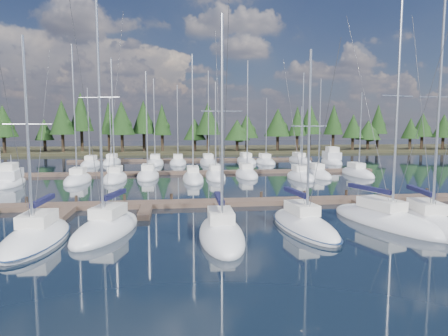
{
  "coord_description": "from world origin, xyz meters",
  "views": [
    {
      "loc": [
        -3.73,
        -15.58,
        6.88
      ],
      "look_at": [
        1.0,
        22.0,
        2.75
      ],
      "focal_mm": 32.0,
      "sensor_mm": 36.0,
      "label": 1
    }
  ],
  "objects": [
    {
      "name": "front_sailboat_3",
      "position": [
        -0.94,
        7.85,
        0.29
      ],
      "size": [
        2.85,
        8.34,
        13.89
      ],
      "color": "silver",
      "rests_on": "ground"
    },
    {
      "name": "back_docks",
      "position": [
        0.0,
        49.58,
        0.2
      ],
      "size": [
        50.0,
        21.8,
        0.4
      ],
      "color": "brown",
      "rests_on": "ground"
    },
    {
      "name": "tree_line",
      "position": [
        -1.11,
        80.14,
        7.36
      ],
      "size": [
        183.66,
        11.51,
        13.91
      ],
      "color": "black",
      "rests_on": "far_shore"
    },
    {
      "name": "front_sailboat_1",
      "position": [
        -11.82,
        8.4,
        0.27
      ],
      "size": [
        3.48,
        8.44,
        12.54
      ],
      "color": "silver",
      "rests_on": "ground"
    },
    {
      "name": "far_shore",
      "position": [
        0.0,
        90.0,
        0.3
      ],
      "size": [
        220.0,
        30.0,
        0.6
      ],
      "primitive_type": "cube",
      "color": "#33301C",
      "rests_on": "ground"
    },
    {
      "name": "front_sailboat_4",
      "position": [
        4.72,
        9.29,
        0.28
      ],
      "size": [
        3.77,
        8.9,
        12.32
      ],
      "color": "silver",
      "rests_on": "ground"
    },
    {
      "name": "front_sailboat_6",
      "position": [
        13.25,
        8.79,
        0.3
      ],
      "size": [
        4.21,
        9.3,
        15.68
      ],
      "color": "silver",
      "rests_on": "ground"
    },
    {
      "name": "front_sailboat_2",
      "position": [
        -8.06,
        10.03,
        0.3
      ],
      "size": [
        4.84,
        8.47,
        15.48
      ],
      "color": "silver",
      "rests_on": "ground"
    },
    {
      "name": "ground",
      "position": [
        0.0,
        30.0,
        0.0
      ],
      "size": [
        260.0,
        260.0,
        0.0
      ],
      "primitive_type": "plane",
      "color": "black",
      "rests_on": "ground"
    },
    {
      "name": "front_sailboat_5",
      "position": [
        10.82,
        9.93,
        0.29
      ],
      "size": [
        5.73,
        10.38,
        15.92
      ],
      "color": "silver",
      "rests_on": "ground"
    },
    {
      "name": "motor_yacht_right",
      "position": [
        24.42,
        52.95,
        0.52
      ],
      "size": [
        4.81,
        10.03,
        4.82
      ],
      "color": "silver",
      "rests_on": "ground"
    },
    {
      "name": "main_dock",
      "position": [
        0.0,
        17.36,
        0.2
      ],
      "size": [
        44.0,
        6.13,
        0.9
      ],
      "color": "brown",
      "rests_on": "ground"
    },
    {
      "name": "motor_yacht_left",
      "position": [
        -22.57,
        32.77,
        0.46
      ],
      "size": [
        3.73,
        8.48,
        4.09
      ],
      "color": "silver",
      "rests_on": "ground"
    },
    {
      "name": "back_sailboat_rows",
      "position": [
        0.32,
        45.12,
        0.27
      ],
      "size": [
        47.27,
        33.53,
        16.92
      ],
      "color": "silver",
      "rests_on": "ground"
    }
  ]
}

